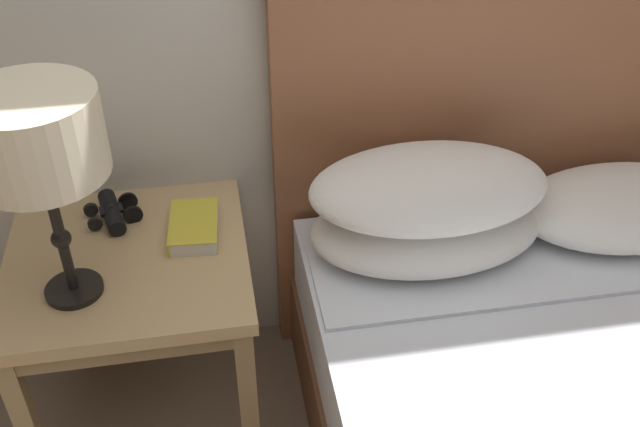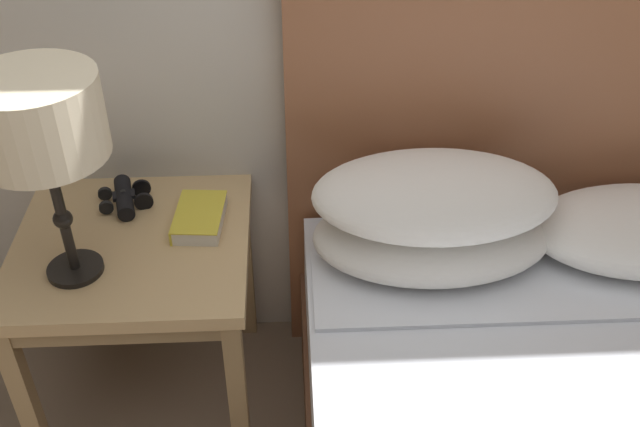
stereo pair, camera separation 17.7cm
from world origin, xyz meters
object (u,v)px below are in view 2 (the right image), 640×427
Objects in this scene: binoculars_pair at (125,197)px; table_lamp at (38,122)px; book_on_nightstand at (199,217)px; nightstand at (135,263)px.

table_lamp is at bearing -105.76° from binoculars_pair.
binoculars_pair is at bearing 155.05° from book_on_nightstand.
binoculars_pair is (-0.20, 0.09, 0.00)m from book_on_nightstand.
binoculars_pair reaches higher than nightstand.
table_lamp is at bearing -133.89° from nightstand.
nightstand is at bearing 46.11° from table_lamp.
binoculars_pair is (0.07, 0.26, -0.38)m from table_lamp.
book_on_nightstand is (0.16, 0.06, 0.10)m from nightstand.
book_on_nightstand is at bearing 31.94° from table_lamp.
nightstand is 0.20m from book_on_nightstand.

